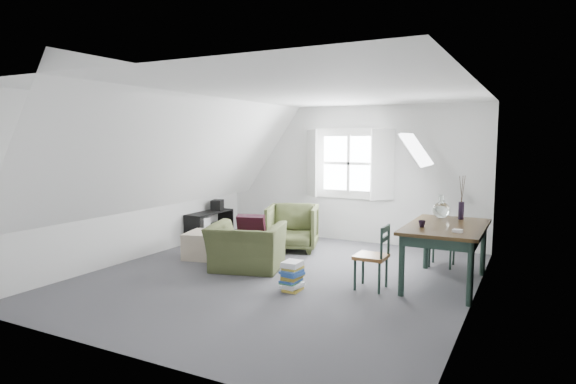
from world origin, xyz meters
The scene contains 24 objects.
floor centered at (0.00, 0.00, 0.00)m, with size 5.50×5.50×0.00m, color #45454A.
ceiling centered at (0.00, 0.00, 2.50)m, with size 5.50×5.50×0.00m, color white.
wall_back centered at (0.00, 2.75, 1.25)m, with size 5.00×5.00×0.00m, color silver.
wall_front centered at (0.00, -2.75, 1.25)m, with size 5.00×5.00×0.00m, color silver.
wall_left centered at (-2.50, 0.00, 1.25)m, with size 5.50×5.50×0.00m, color silver.
wall_right centered at (2.50, 0.00, 1.25)m, with size 5.50×5.50×0.00m, color silver.
slope_left centered at (-1.55, 0.00, 1.78)m, with size 5.50×5.50×0.00m, color white.
slope_right centered at (1.55, 0.00, 1.78)m, with size 5.50×5.50×0.00m, color white.
dormer_window centered at (0.00, 2.68, 1.45)m, with size 1.71×0.35×1.30m.
skylight centered at (1.55, 1.30, 1.75)m, with size 0.55×0.75×0.04m, color white.
armchair_near centered at (-0.60, 0.12, 0.00)m, with size 1.03×0.90×0.67m, color #404825.
armchair_far centered at (-0.58, 1.57, 0.00)m, with size 0.83×0.85×0.78m, color #404825.
throw_pillow centered at (-0.60, 0.27, 0.59)m, with size 0.41×0.12×0.41m, color #340E1C.
ottoman centered at (-1.55, 0.43, 0.21)m, with size 0.62×0.62×0.41m, color tan.
dining_table centered at (2.09, 0.69, 0.69)m, with size 0.95×1.59×0.79m.
demijohn centered at (1.94, 1.14, 0.93)m, with size 0.23×0.23×0.33m.
vase_twigs centered at (2.19, 1.24, 0.93)m, with size 0.08×0.09×0.61m.
cup centered at (1.84, 0.39, 0.79)m, with size 0.09×0.09×0.09m, color black.
paper_box centered at (2.29, 0.24, 0.81)m, with size 0.11×0.07×0.04m, color white.
dining_chair_far centered at (1.89, 1.61, 0.41)m, with size 0.37×0.37×0.79m.
dining_chair_near centered at (1.32, 0.09, 0.43)m, with size 0.39×0.39×0.83m.
media_shelf centered at (-2.30, 1.48, 0.25)m, with size 0.36×1.07×0.55m.
electronics_box centered at (-2.30, 1.77, 0.64)m, with size 0.19×0.26×0.21m, color black.
magazine_stack centered at (0.43, -0.44, 0.19)m, with size 0.28×0.33×0.37m.
Camera 1 is at (3.11, -5.68, 1.89)m, focal length 30.00 mm.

